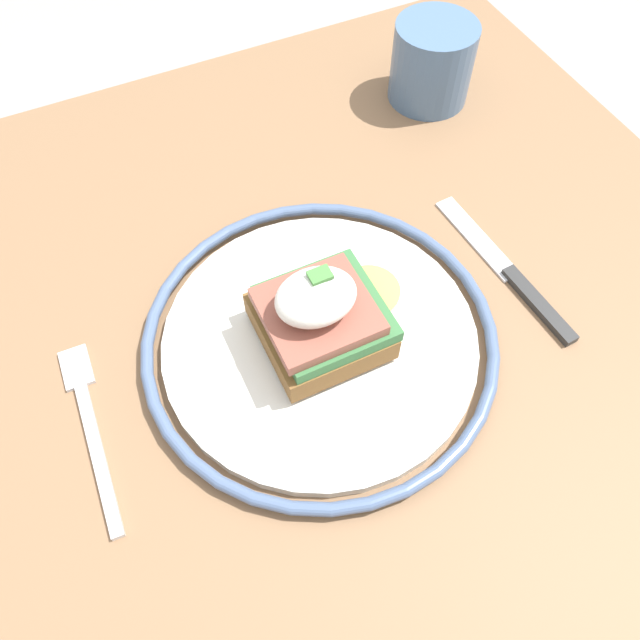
# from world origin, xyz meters

# --- Properties ---
(ground_plane) EXTENTS (6.00, 6.00, 0.00)m
(ground_plane) POSITION_xyz_m (0.00, 0.00, 0.00)
(ground_plane) COLOR #9E9993
(dining_table) EXTENTS (0.85, 0.83, 0.75)m
(dining_table) POSITION_xyz_m (0.00, 0.00, 0.63)
(dining_table) COLOR #846042
(dining_table) RESTS_ON ground_plane
(plate) EXTENTS (0.28, 0.28, 0.02)m
(plate) POSITION_xyz_m (0.03, 0.03, 0.76)
(plate) COLOR silver
(plate) RESTS_ON dining_table
(sandwich) EXTENTS (0.12, 0.09, 0.08)m
(sandwich) POSITION_xyz_m (0.03, 0.03, 0.80)
(sandwich) COLOR brown
(sandwich) RESTS_ON plate
(fork) EXTENTS (0.02, 0.16, 0.00)m
(fork) POSITION_xyz_m (-0.16, 0.04, 0.76)
(fork) COLOR silver
(fork) RESTS_ON dining_table
(knife) EXTENTS (0.03, 0.18, 0.01)m
(knife) POSITION_xyz_m (0.20, 0.01, 0.76)
(knife) COLOR #2D2D2D
(knife) RESTS_ON dining_table
(cup) EXTENTS (0.08, 0.08, 0.08)m
(cup) POSITION_xyz_m (0.26, 0.26, 0.79)
(cup) COLOR slate
(cup) RESTS_ON dining_table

